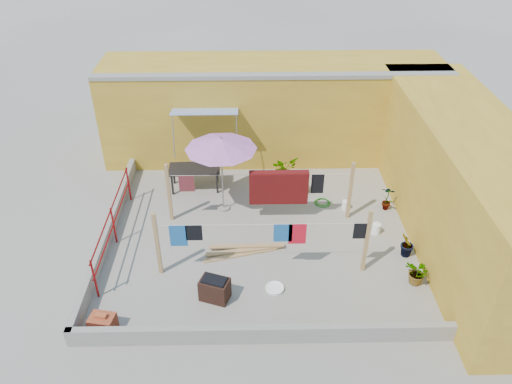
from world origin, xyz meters
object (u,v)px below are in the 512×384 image
water_jug_b (345,205)px  plant_back_a (284,170)px  white_basin (275,288)px  outdoor_table (194,170)px  brazier (215,289)px  water_jug_a (376,229)px  brick_stack (103,323)px  green_hose (322,202)px  patio_umbrella (221,144)px

water_jug_b → plant_back_a: 2.31m
white_basin → water_jug_b: (2.22, 3.25, 0.10)m
outdoor_table → brazier: outdoor_table is taller
outdoor_table → water_jug_a: 5.65m
brick_stack → green_hose: (5.37, 4.70, -0.17)m
brick_stack → plant_back_a: size_ratio=0.69×
plant_back_a → water_jug_b: bearing=-42.4°
patio_umbrella → water_jug_b: bearing=-1.3°
white_basin → outdoor_table: bearing=116.6°
patio_umbrella → water_jug_b: (3.55, -0.08, -2.00)m
water_jug_b → green_hose: 0.70m
patio_umbrella → water_jug_a: size_ratio=7.10×
water_jug_a → brazier: bearing=-151.2°
brick_stack → patio_umbrella: bearing=61.4°
green_hose → outdoor_table: bearing=166.6°
white_basin → plant_back_a: (0.52, 4.79, 0.39)m
outdoor_table → brick_stack: bearing=-105.3°
water_jug_a → patio_umbrella: bearing=163.6°
brazier → brick_stack: bearing=-159.3°
brazier → green_hose: size_ratio=1.59×
outdoor_table → brick_stack: (-1.53, -5.61, -0.45)m
water_jug_a → green_hose: size_ratio=0.74×
outdoor_table → patio_umbrella: bearing=-51.4°
outdoor_table → water_jug_b: (4.46, -1.22, -0.51)m
water_jug_a → water_jug_b: water_jug_a is taller
plant_back_a → water_jug_a: bearing=-49.0°
patio_umbrella → brick_stack: 5.46m
patio_umbrella → outdoor_table: 2.08m
patio_umbrella → water_jug_a: 4.80m
outdoor_table → plant_back_a: (2.76, 0.33, -0.22)m
water_jug_a → plant_back_a: (-2.34, 2.70, 0.27)m
patio_umbrella → brazier: patio_umbrella is taller
brazier → water_jug_a: (4.27, 2.35, -0.13)m
green_hose → brazier: bearing=-128.2°
brazier → plant_back_a: plant_back_a is taller
green_hose → plant_back_a: 1.69m
outdoor_table → water_jug_a: (5.11, -2.37, -0.50)m
outdoor_table → green_hose: (3.83, -0.91, -0.62)m
outdoor_table → white_basin: 5.03m
outdoor_table → water_jug_b: size_ratio=4.94×
plant_back_a → brazier: bearing=-110.9°
brick_stack → water_jug_a: 7.39m
patio_umbrella → brick_stack: patio_umbrella is taller
water_jug_a → green_hose: (-1.27, 1.46, -0.13)m
patio_umbrella → brick_stack: size_ratio=4.25×
water_jug_b → white_basin: bearing=-124.3°
green_hose → plant_back_a: plant_back_a is taller
brazier → water_jug_b: size_ratio=2.39×
plant_back_a → outdoor_table: bearing=-173.2°
white_basin → plant_back_a: 4.84m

